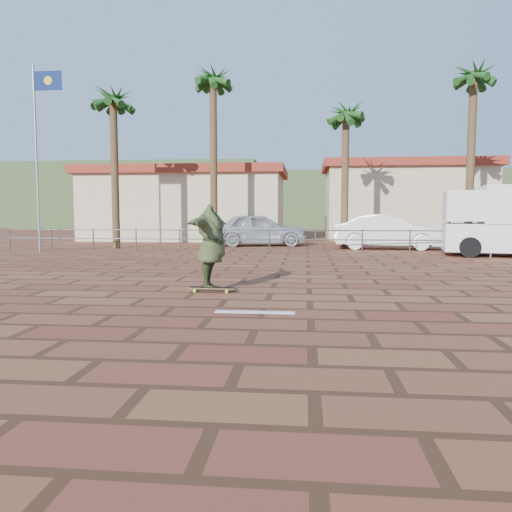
{
  "coord_description": "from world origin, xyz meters",
  "views": [
    {
      "loc": [
        1.57,
        -9.71,
        1.74
      ],
      "look_at": [
        0.52,
        0.9,
        0.8
      ],
      "focal_mm": 35.0,
      "sensor_mm": 36.0,
      "label": 1
    }
  ],
  "objects_px": {
    "car_silver": "(259,229)",
    "longboard": "(212,288)",
    "skateboarder": "(211,246)",
    "car_white": "(388,232)"
  },
  "relations": [
    {
      "from": "car_silver",
      "to": "longboard",
      "type": "bearing_deg",
      "value": 173.9
    },
    {
      "from": "longboard",
      "to": "skateboarder",
      "type": "height_order",
      "value": "skateboarder"
    },
    {
      "from": "skateboarder",
      "to": "car_white",
      "type": "height_order",
      "value": "skateboarder"
    },
    {
      "from": "longboard",
      "to": "car_white",
      "type": "distance_m",
      "value": 14.56
    },
    {
      "from": "car_silver",
      "to": "car_white",
      "type": "distance_m",
      "value": 6.5
    },
    {
      "from": "car_silver",
      "to": "car_white",
      "type": "bearing_deg",
      "value": -113.44
    },
    {
      "from": "longboard",
      "to": "car_silver",
      "type": "relative_size",
      "value": 0.21
    },
    {
      "from": "car_silver",
      "to": "car_white",
      "type": "relative_size",
      "value": 1.0
    },
    {
      "from": "car_silver",
      "to": "car_white",
      "type": "height_order",
      "value": "car_silver"
    },
    {
      "from": "skateboarder",
      "to": "car_silver",
      "type": "xyz_separation_m",
      "value": [
        -0.37,
        15.09,
        -0.16
      ]
    }
  ]
}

